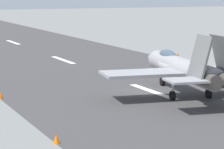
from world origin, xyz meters
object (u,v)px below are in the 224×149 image
Objects in this scene: crew_person at (177,60)px; marker_cone_near at (56,139)px; fighter_jet at (183,68)px; marker_cone_mid at (0,96)px.

marker_cone_near is (-24.77, 22.84, -0.58)m from crew_person.
crew_person is at bearing -29.04° from fighter_jet.
crew_person is 3.11× the size of marker_cone_mid.
fighter_jet is at bearing -108.29° from marker_cone_mid.
fighter_jet reaches higher than marker_cone_near.
fighter_jet is 17.60m from marker_cone_near.
marker_cone_near is at bearing 137.32° from crew_person.
fighter_jet is 17.25m from crew_person.
marker_cone_near is at bearing 180.00° from marker_cone_mid.
fighter_jet is at bearing 150.96° from crew_person.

